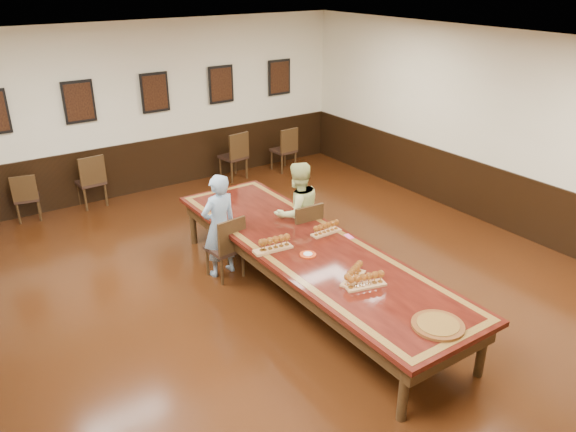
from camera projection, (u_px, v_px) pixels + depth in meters
floor at (309, 297)px, 7.56m from camera, size 8.00×10.00×0.02m
ceiling at (313, 50)px, 6.25m from camera, size 8.00×10.00×0.02m
wall_back at (155, 108)px, 10.69m from camera, size 8.00×0.02×3.20m
wall_right at (513, 135)px, 8.97m from camera, size 0.02×10.00×3.20m
chair_man at (224, 246)px, 7.87m from camera, size 0.49×0.53×0.95m
chair_woman at (301, 232)px, 8.24m from camera, size 0.48×0.52×0.98m
spare_chair_a at (26, 196)px, 9.69m from camera, size 0.48×0.51×0.86m
spare_chair_b at (90, 180)px, 10.23m from camera, size 0.50×0.54×0.99m
spare_chair_c at (233, 155)px, 11.56m from camera, size 0.54×0.58×1.01m
spare_chair_d at (283, 149)px, 12.05m from camera, size 0.48×0.52×0.96m
person_man at (219, 226)px, 7.83m from camera, size 0.59×0.42×1.51m
person_woman at (297, 213)px, 8.21m from camera, size 0.79×0.63×1.54m
pink_phone at (349, 237)px, 7.51m from camera, size 0.09×0.15×0.01m
wainscoting at (309, 264)px, 7.35m from camera, size 8.00×10.00×1.00m
conference_table at (310, 256)px, 7.31m from camera, size 1.40×5.00×0.76m
posters at (155, 92)px, 10.51m from camera, size 6.14×0.04×0.74m
flight_a at (273, 244)px, 7.12m from camera, size 0.53×0.21×0.19m
flight_b at (326, 229)px, 7.57m from camera, size 0.45×0.15×0.17m
flight_c at (353, 274)px, 6.45m from camera, size 0.46×0.32×0.17m
flight_d at (366, 281)px, 6.31m from camera, size 0.50×0.26×0.18m
red_plate_grp at (308, 255)px, 7.02m from camera, size 0.21×0.21×0.03m
carved_platter at (438, 325)px, 5.63m from camera, size 0.57×0.57×0.04m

